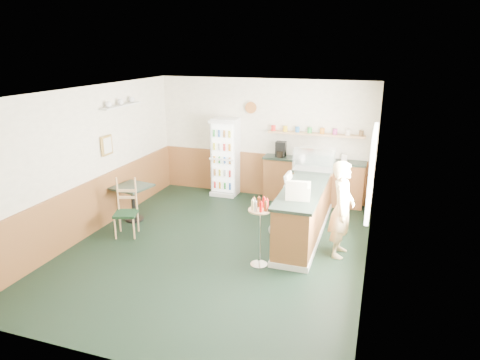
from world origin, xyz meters
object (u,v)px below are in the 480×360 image
at_px(condiment_stand, 260,222).
at_px(shopkeeper, 342,209).
at_px(cafe_chair, 128,206).
at_px(drinks_fridge, 225,157).
at_px(display_case, 314,161).
at_px(cash_register, 298,191).
at_px(cafe_table, 133,196).

bearing_deg(condiment_stand, shopkeeper, 33.99).
bearing_deg(shopkeeper, cafe_chair, 99.03).
relative_size(drinks_fridge, display_case, 2.26).
xyz_separation_m(cash_register, cafe_table, (-3.40, 0.40, -0.61)).
xyz_separation_m(cash_register, condiment_stand, (-0.48, -0.61, -0.37)).
distance_m(cafe_table, cafe_chair, 0.65).
bearing_deg(cash_register, display_case, 82.24).
bearing_deg(drinks_fridge, cash_register, -48.71).
distance_m(condiment_stand, cafe_chair, 2.69).
relative_size(cash_register, condiment_stand, 0.36).
height_order(cash_register, cafe_table, cash_register).
bearing_deg(cafe_table, shopkeeper, -2.95).
bearing_deg(cafe_chair, display_case, 10.59).
bearing_deg(display_case, shopkeeper, -63.37).
distance_m(display_case, cafe_chair, 3.66).
distance_m(cash_register, cafe_chair, 3.19).
height_order(cafe_table, cafe_chair, cafe_chair).
distance_m(shopkeeper, condiment_stand, 1.42).
height_order(display_case, cafe_chair, display_case).
bearing_deg(cafe_chair, shopkeeper, -13.32).
xyz_separation_m(shopkeeper, condiment_stand, (-1.18, -0.80, -0.06)).
bearing_deg(cafe_chair, condiment_stand, -27.88).
bearing_deg(cash_register, drinks_fridge, 123.54).
bearing_deg(cash_register, condiment_stand, -136.04).
distance_m(display_case, shopkeeper, 1.62).
height_order(shopkeeper, cafe_table, shopkeeper).
distance_m(cash_register, shopkeeper, 0.79).
bearing_deg(cafe_chair, cash_register, -15.47).
distance_m(cash_register, cafe_table, 3.48).
bearing_deg(cafe_table, display_case, 19.22).
xyz_separation_m(shopkeeper, cafe_chair, (-3.83, -0.38, -0.26)).
height_order(condiment_stand, cafe_chair, condiment_stand).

